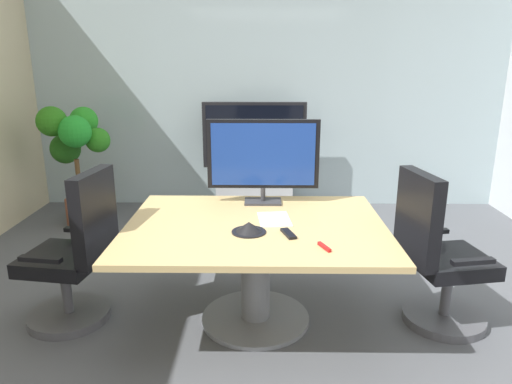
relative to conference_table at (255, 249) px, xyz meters
name	(u,v)px	position (x,y,z in m)	size (l,w,h in m)	color
ground_plane	(272,320)	(0.11, 0.00, -0.54)	(6.74, 6.74, 0.00)	#515459
wall_back_glass_partition	(268,84)	(0.11, 2.81, 0.95)	(5.74, 0.10, 2.98)	#9EB2B7
conference_table	(255,249)	(0.00, 0.00, 0.00)	(1.73, 1.32, 0.72)	tan
office_chair_left	(76,261)	(-1.23, -0.03, -0.09)	(0.62, 0.60, 1.09)	#4C4C51
office_chair_right	(437,263)	(1.23, -0.03, -0.09)	(0.63, 0.61, 1.09)	#4C4C51
tv_monitor	(263,156)	(0.05, 0.49, 0.54)	(0.84, 0.18, 0.64)	#333338
wall_display_unit	(254,175)	(-0.05, 2.46, -0.10)	(1.20, 0.36, 1.31)	#B7BABC
potted_plant	(75,148)	(-1.98, 1.99, 0.32)	(0.71, 0.67, 1.32)	brown
conference_phone	(249,228)	(-0.04, -0.16, 0.21)	(0.22, 0.22, 0.07)	black
remote_control	(288,234)	(0.21, -0.20, 0.19)	(0.05, 0.17, 0.02)	black
whiteboard_marker	(324,247)	(0.41, -0.41, 0.19)	(0.13, 0.02, 0.02)	red
paper_notepad	(274,219)	(0.13, 0.08, 0.18)	(0.21, 0.30, 0.01)	white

